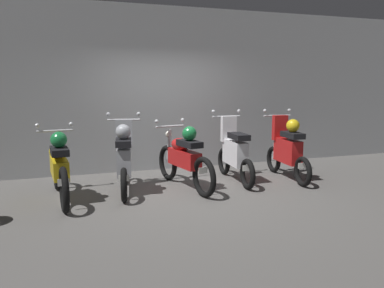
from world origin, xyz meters
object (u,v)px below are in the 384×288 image
at_px(motorbike_slot_1, 124,158).
at_px(motorbike_slot_3, 234,153).
at_px(motorbike_slot_4, 287,149).
at_px(motorbike_slot_2, 184,157).
at_px(motorbike_slot_0, 59,166).

height_order(motorbike_slot_1, motorbike_slot_3, same).
relative_size(motorbike_slot_1, motorbike_slot_4, 0.99).
bearing_deg(motorbike_slot_2, motorbike_slot_1, 174.81).
relative_size(motorbike_slot_1, motorbike_slot_2, 0.86).
xyz_separation_m(motorbike_slot_0, motorbike_slot_1, (1.02, 0.16, 0.04)).
xyz_separation_m(motorbike_slot_1, motorbike_slot_3, (2.02, 0.07, -0.04)).
distance_m(motorbike_slot_2, motorbike_slot_4, 2.03).
xyz_separation_m(motorbike_slot_2, motorbike_slot_4, (2.03, -0.00, 0.04)).
height_order(motorbike_slot_0, motorbike_slot_4, motorbike_slot_4).
height_order(motorbike_slot_3, motorbike_slot_4, same).
relative_size(motorbike_slot_1, motorbike_slot_3, 0.99).
xyz_separation_m(motorbike_slot_1, motorbike_slot_2, (1.01, -0.09, -0.04)).
bearing_deg(motorbike_slot_3, motorbike_slot_4, -9.07).
relative_size(motorbike_slot_0, motorbike_slot_4, 1.16).
bearing_deg(motorbike_slot_1, motorbike_slot_2, -5.19).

